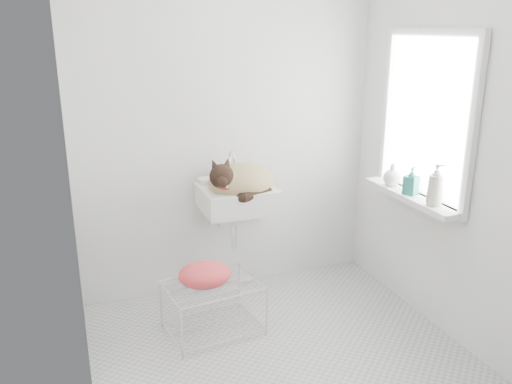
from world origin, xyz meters
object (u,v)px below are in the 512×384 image
object	(u,v)px
bottle_b	(410,194)
cat	(239,182)
wire_rack	(213,310)
sink	(237,187)
bottle_a	(434,205)
bottle_c	(391,185)

from	to	relation	value
bottle_b	cat	bearing A→B (deg)	152.30
wire_rack	bottle_b	distance (m)	1.50
sink	cat	bearing A→B (deg)	-57.98
sink	bottle_b	distance (m)	1.16
sink	bottle_a	xyz separation A→B (m)	(1.02, -0.79, 0.00)
bottle_a	bottle_c	distance (m)	0.45
bottle_a	wire_rack	bearing A→B (deg)	162.19
wire_rack	bottle_b	world-z (taller)	bottle_b
sink	bottle_c	xyz separation A→B (m)	(1.02, -0.33, 0.00)
cat	bottle_a	xyz separation A→B (m)	(1.01, -0.77, -0.04)
bottle_a	bottle_b	distance (m)	0.24
cat	bottle_a	distance (m)	1.27
wire_rack	bottle_c	bearing A→B (deg)	1.37
cat	bottle_a	world-z (taller)	cat
bottle_a	bottle_c	bearing A→B (deg)	90.00
bottle_a	bottle_b	bearing A→B (deg)	90.00
bottle_a	bottle_b	size ratio (longest dim) A/B	1.21
sink	wire_rack	bearing A→B (deg)	-128.75
bottle_b	bottle_c	bearing A→B (deg)	90.00
bottle_c	sink	bearing A→B (deg)	161.93
cat	wire_rack	distance (m)	0.87
cat	bottle_b	bearing A→B (deg)	-32.67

